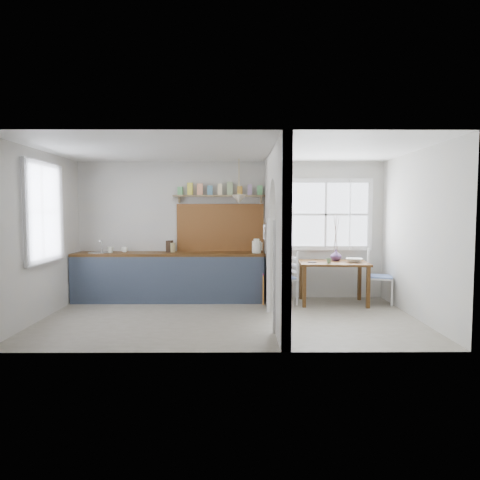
{
  "coord_description": "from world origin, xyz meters",
  "views": [
    {
      "loc": [
        0.12,
        -6.56,
        1.68
      ],
      "look_at": [
        0.17,
        0.55,
        1.19
      ],
      "focal_mm": 32.0,
      "sensor_mm": 36.0,
      "label": 1
    }
  ],
  "objects_px": {
    "vase": "(336,255)",
    "chair_right": "(380,276)",
    "kettle": "(256,246)",
    "dining_table": "(333,283)",
    "chair_left": "(282,278)"
  },
  "relations": [
    {
      "from": "chair_left",
      "to": "chair_right",
      "type": "relative_size",
      "value": 0.98
    },
    {
      "from": "kettle",
      "to": "chair_right",
      "type": "bearing_deg",
      "value": -22.49
    },
    {
      "from": "kettle",
      "to": "dining_table",
      "type": "bearing_deg",
      "value": -25.89
    },
    {
      "from": "kettle",
      "to": "vase",
      "type": "height_order",
      "value": "kettle"
    },
    {
      "from": "chair_right",
      "to": "dining_table",
      "type": "bearing_deg",
      "value": 109.45
    },
    {
      "from": "chair_left",
      "to": "kettle",
      "type": "xyz_separation_m",
      "value": [
        -0.46,
        0.19,
        0.56
      ]
    },
    {
      "from": "chair_left",
      "to": "vase",
      "type": "distance_m",
      "value": 1.08
    },
    {
      "from": "chair_right",
      "to": "kettle",
      "type": "bearing_deg",
      "value": 103.92
    },
    {
      "from": "chair_right",
      "to": "kettle",
      "type": "relative_size",
      "value": 3.71
    },
    {
      "from": "vase",
      "to": "chair_right",
      "type": "bearing_deg",
      "value": -9.11
    },
    {
      "from": "chair_left",
      "to": "kettle",
      "type": "relative_size",
      "value": 3.62
    },
    {
      "from": "kettle",
      "to": "vase",
      "type": "xyz_separation_m",
      "value": [
        1.45,
        -0.02,
        -0.17
      ]
    },
    {
      "from": "dining_table",
      "to": "chair_left",
      "type": "distance_m",
      "value": 0.92
    },
    {
      "from": "chair_right",
      "to": "kettle",
      "type": "height_order",
      "value": "kettle"
    },
    {
      "from": "chair_left",
      "to": "vase",
      "type": "xyz_separation_m",
      "value": [
        1.0,
        0.17,
        0.38
      ]
    }
  ]
}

